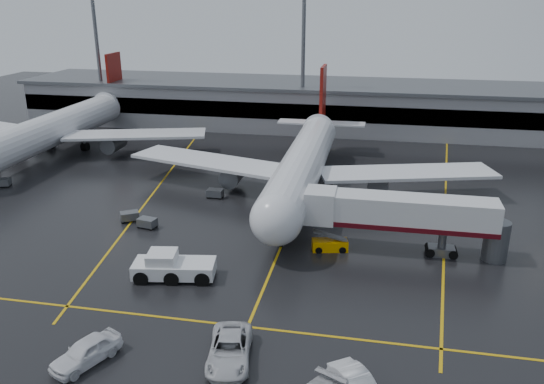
# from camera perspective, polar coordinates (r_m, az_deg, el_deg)

# --- Properties ---
(ground) EXTENTS (220.00, 220.00, 0.00)m
(ground) POSITION_cam_1_polar(r_m,az_deg,el_deg) (63.10, 2.14, -2.93)
(ground) COLOR black
(ground) RESTS_ON ground
(apron_line_centre) EXTENTS (0.25, 90.00, 0.02)m
(apron_line_centre) POSITION_cam_1_polar(r_m,az_deg,el_deg) (63.10, 2.14, -2.92)
(apron_line_centre) COLOR gold
(apron_line_centre) RESTS_ON ground
(apron_line_stop) EXTENTS (60.00, 0.25, 0.02)m
(apron_line_stop) POSITION_cam_1_polar(r_m,az_deg,el_deg) (44.02, -2.57, -13.90)
(apron_line_stop) COLOR gold
(apron_line_stop) RESTS_ON ground
(apron_line_left) EXTENTS (9.99, 69.35, 0.02)m
(apron_line_left) POSITION_cam_1_polar(r_m,az_deg,el_deg) (77.39, -11.43, 1.08)
(apron_line_left) COLOR gold
(apron_line_left) RESTS_ON ground
(apron_line_right) EXTENTS (7.57, 69.64, 0.02)m
(apron_line_right) POSITION_cam_1_polar(r_m,az_deg,el_deg) (72.33, 17.67, -0.84)
(apron_line_right) COLOR gold
(apron_line_right) RESTS_ON ground
(terminal) EXTENTS (122.00, 19.00, 8.60)m
(terminal) POSITION_cam_1_polar(r_m,az_deg,el_deg) (107.67, 6.29, 9.02)
(terminal) COLOR gray
(terminal) RESTS_ON ground
(light_mast_left) EXTENTS (3.00, 1.20, 25.45)m
(light_mast_left) POSITION_cam_1_polar(r_m,az_deg,el_deg) (113.59, -17.77, 13.96)
(light_mast_left) COLOR #595B60
(light_mast_left) RESTS_ON ground
(light_mast_mid) EXTENTS (3.00, 1.20, 25.45)m
(light_mast_mid) POSITION_cam_1_polar(r_m,az_deg,el_deg) (100.93, 3.28, 14.20)
(light_mast_mid) COLOR #595B60
(light_mast_mid) RESTS_ON ground
(main_airliner) EXTENTS (48.80, 45.60, 14.10)m
(main_airliner) POSITION_cam_1_polar(r_m,az_deg,el_deg) (70.72, 3.44, 3.22)
(main_airliner) COLOR silver
(main_airliner) RESTS_ON ground
(second_airliner) EXTENTS (48.80, 45.60, 14.10)m
(second_airliner) POSITION_cam_1_polar(r_m,az_deg,el_deg) (96.30, -21.22, 6.42)
(second_airliner) COLOR silver
(second_airliner) RESTS_ON ground
(jet_bridge) EXTENTS (19.90, 3.40, 6.05)m
(jet_bridge) POSITION_cam_1_polar(r_m,az_deg,el_deg) (55.49, 13.38, -2.40)
(jet_bridge) COLOR silver
(jet_bridge) RESTS_ON ground
(pushback_tractor) EXTENTS (7.79, 4.25, 2.64)m
(pushback_tractor) POSITION_cam_1_polar(r_m,az_deg,el_deg) (51.11, -10.42, -7.74)
(pushback_tractor) COLOR silver
(pushback_tractor) RESTS_ON ground
(belt_loader) EXTENTS (3.82, 2.32, 2.27)m
(belt_loader) POSITION_cam_1_polar(r_m,az_deg,el_deg) (55.96, 6.06, -5.52)
(belt_loader) COLOR #EC9800
(belt_loader) RESTS_ON ground
(service_van_a) EXTENTS (3.94, 6.75, 1.76)m
(service_van_a) POSITION_cam_1_polar(r_m,az_deg,el_deg) (40.21, -4.45, -16.11)
(service_van_a) COLOR silver
(service_van_a) RESTS_ON ground
(service_van_d) EXTENTS (4.10, 5.68, 1.80)m
(service_van_d) POSITION_cam_1_polar(r_m,az_deg,el_deg) (41.98, -18.86, -15.51)
(service_van_d) COLOR white
(service_van_d) RESTS_ON ground
(baggage_cart_a) EXTENTS (2.22, 1.67, 1.12)m
(baggage_cart_a) POSITION_cam_1_polar(r_m,az_deg,el_deg) (62.35, -12.91, -3.12)
(baggage_cart_a) COLOR #595B60
(baggage_cart_a) RESTS_ON ground
(baggage_cart_b) EXTENTS (2.39, 2.16, 1.12)m
(baggage_cart_b) POSITION_cam_1_polar(r_m,az_deg,el_deg) (64.63, -14.66, -2.43)
(baggage_cart_b) COLOR #595B60
(baggage_cart_b) RESTS_ON ground
(baggage_cart_c) EXTENTS (2.03, 1.34, 1.12)m
(baggage_cart_c) POSITION_cam_1_polar(r_m,az_deg,el_deg) (70.08, -5.96, -0.10)
(baggage_cart_c) COLOR #595B60
(baggage_cart_c) RESTS_ON ground
(baggage_cart_e) EXTENTS (2.27, 1.78, 1.12)m
(baggage_cart_e) POSITION_cam_1_polar(r_m,az_deg,el_deg) (82.28, -26.35, 0.93)
(baggage_cart_e) COLOR #595B60
(baggage_cart_e) RESTS_ON ground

